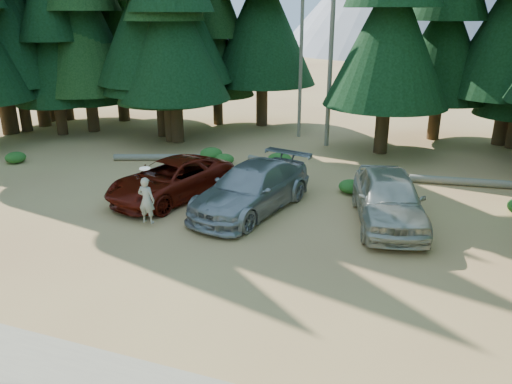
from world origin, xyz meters
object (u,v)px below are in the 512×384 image
Objects in this scene: log_left at (158,157)px; log_mid at (275,163)px; frisbee_player at (146,200)px; silver_minivan_right at (389,198)px; silver_minivan_center at (252,188)px; log_right at (475,182)px; red_pickup at (171,179)px.

log_mid is at bearing -9.96° from log_left.
silver_minivan_right is at bearing -158.91° from frisbee_player.
frisbee_player is at bearing -171.80° from silver_minivan_right.
log_mid is at bearing -104.23° from frisbee_player.
frisbee_player is at bearing -82.54° from log_mid.
log_left is (-6.69, 4.62, -0.70)m from silver_minivan_center.
silver_minivan_right is (4.90, 0.50, 0.07)m from silver_minivan_center.
silver_minivan_right is at bearing -21.25° from log_mid.
silver_minivan_right reaches higher than log_right.
log_left is at bearing 146.32° from silver_minivan_right.
red_pickup is at bearing -169.70° from silver_minivan_center.
red_pickup is at bearing 168.28° from silver_minivan_right.
silver_minivan_right is 7.82m from log_mid.
silver_minivan_right reaches higher than silver_minivan_center.
red_pickup is at bearing -94.28° from log_mid.
log_right is at bearing -143.45° from frisbee_player.
log_mid is at bearing 111.93° from silver_minivan_center.
log_right is at bearing 42.96° from red_pickup.
log_mid is (-0.91, 5.68, -0.73)m from silver_minivan_center.
frisbee_player is (0.62, -2.83, 0.23)m from red_pickup.
silver_minivan_center is 3.90m from frisbee_player.
red_pickup is 12.77m from log_right.
silver_minivan_center reaches higher than log_left.
silver_minivan_center is at bearing -137.92° from frisbee_player.
frisbee_player reaches higher than log_right.
log_right is (10.85, 8.41, -0.82)m from frisbee_player.
red_pickup reaches higher than log_mid.
silver_minivan_center is 3.02× the size of frisbee_player.
silver_minivan_right is 1.02× the size of log_right.
frisbee_player is 0.60× the size of log_mid.
log_mid is (5.78, 1.06, -0.02)m from log_left.
log_mid is 8.92m from log_right.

